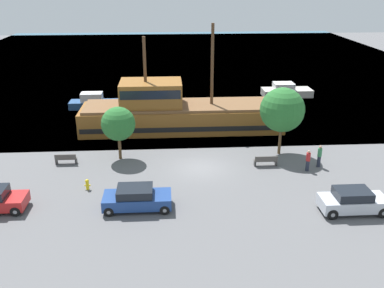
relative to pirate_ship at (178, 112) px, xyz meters
The scene contains 14 objects.
ground_plane 9.35m from the pirate_ship, 80.95° to the right, with size 160.00×160.00×0.00m, color #5B5B5E.
water_surface 34.98m from the pirate_ship, 87.63° to the left, with size 80.00×80.00×0.00m, color #38667F.
pirate_ship is the anchor object (origin of this frame).
moored_boat_dockside 11.77m from the pirate_ship, 139.65° to the left, with size 5.80×1.90×1.71m.
moored_boat_outer 17.65m from the pirate_ship, 39.52° to the left, with size 5.93×2.46×1.62m.
parked_car_curb_front 19.22m from the pirate_ship, 57.44° to the right, with size 4.12×1.82×1.53m.
parked_car_curb_mid 15.23m from the pirate_ship, 101.62° to the right, with size 4.27×1.95×1.47m.
fire_hydrant 13.85m from the pirate_ship, 118.70° to the right, with size 0.42×0.25×0.76m.
bench_promenade_east 11.89m from the pirate_ship, 139.51° to the right, with size 1.64×0.45×0.85m.
bench_promenade_west 11.20m from the pirate_ship, 54.22° to the right, with size 1.78×0.45×0.85m.
pedestrian_walking_near 14.16m from the pirate_ship, 41.74° to the right, with size 0.32×0.32×1.75m.
pedestrian_walking_far 13.83m from the pirate_ship, 46.78° to the right, with size 0.32×0.32×1.66m.
tree_row_east 8.50m from the pirate_ship, 125.30° to the right, with size 2.68×2.68×4.30m.
tree_row_mideast 10.74m from the pirate_ship, 39.17° to the right, with size 3.57×3.57×5.56m.
Camera 1 is at (-2.54, -29.70, 13.79)m, focal length 40.00 mm.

